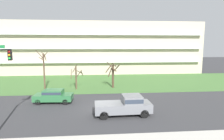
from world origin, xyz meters
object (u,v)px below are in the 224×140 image
at_px(tree_left, 76,76).
at_px(sedan_green_near_left, 53,96).
at_px(pickup_gray_center_left, 125,105).
at_px(tree_far_left, 44,69).
at_px(tree_center, 113,74).

distance_m(tree_left, sedan_green_near_left, 6.64).
bearing_deg(tree_left, pickup_gray_center_left, -61.38).
xyz_separation_m(sedan_green_near_left, pickup_gray_center_left, (7.85, -4.49, 0.14)).
height_order(tree_far_left, tree_center, tree_far_left).
relative_size(sedan_green_near_left, pickup_gray_center_left, 0.82).
relative_size(tree_far_left, sedan_green_near_left, 1.35).
bearing_deg(sedan_green_near_left, tree_center, -135.18).
xyz_separation_m(tree_left, sedan_green_near_left, (-2.02, -6.21, -1.23)).
xyz_separation_m(tree_center, sedan_green_near_left, (-7.59, -6.81, -1.40)).
bearing_deg(tree_left, tree_center, 6.15).
distance_m(sedan_green_near_left, pickup_gray_center_left, 9.05).
bearing_deg(tree_center, tree_far_left, -176.71).
bearing_deg(pickup_gray_center_left, tree_left, 116.80).
bearing_deg(pickup_gray_center_left, tree_center, 89.53).
distance_m(tree_far_left, sedan_green_near_left, 7.19).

